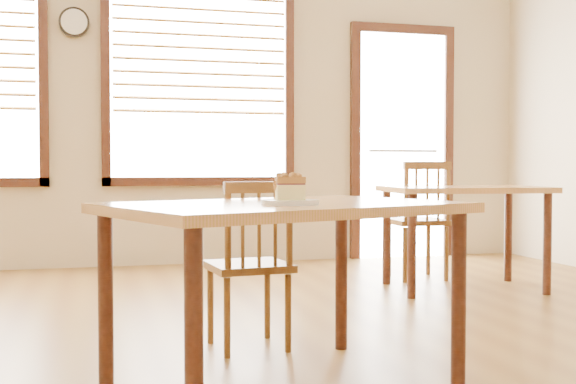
{
  "coord_description": "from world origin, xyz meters",
  "views": [
    {
      "loc": [
        -0.64,
        -2.62,
        0.89
      ],
      "look_at": [
        0.07,
        0.03,
        0.8
      ],
      "focal_mm": 45.0,
      "sensor_mm": 36.0,
      "label": 1
    }
  ],
  "objects_px": {
    "plate": "(290,202)",
    "wall_clock": "(74,22)",
    "cafe_chair_main": "(251,264)",
    "cafe_table_second": "(464,201)",
    "cake_slice": "(290,186)",
    "cafe_chair_second": "(419,219)",
    "cafe_table_main": "(284,224)"
  },
  "relations": [
    {
      "from": "cake_slice",
      "to": "cafe_table_main",
      "type": "bearing_deg",
      "value": 90.83
    },
    {
      "from": "cafe_table_main",
      "to": "cafe_table_second",
      "type": "relative_size",
      "value": 1.3
    },
    {
      "from": "cafe_table_main",
      "to": "cafe_chair_main",
      "type": "height_order",
      "value": "cafe_chair_main"
    },
    {
      "from": "wall_clock",
      "to": "cafe_chair_second",
      "type": "bearing_deg",
      "value": -26.92
    },
    {
      "from": "wall_clock",
      "to": "plate",
      "type": "bearing_deg",
      "value": -77.56
    },
    {
      "from": "wall_clock",
      "to": "cake_slice",
      "type": "xyz_separation_m",
      "value": [
        0.87,
        -3.96,
        -1.33
      ]
    },
    {
      "from": "plate",
      "to": "wall_clock",
      "type": "bearing_deg",
      "value": 102.44
    },
    {
      "from": "cake_slice",
      "to": "plate",
      "type": "bearing_deg",
      "value": 35.78
    },
    {
      "from": "cafe_chair_second",
      "to": "cake_slice",
      "type": "distance_m",
      "value": 3.18
    },
    {
      "from": "plate",
      "to": "cafe_chair_main",
      "type": "bearing_deg",
      "value": 88.63
    },
    {
      "from": "cafe_table_main",
      "to": "cafe_chair_main",
      "type": "xyz_separation_m",
      "value": [
        0.0,
        0.66,
        -0.24
      ]
    },
    {
      "from": "cafe_chair_main",
      "to": "cafe_table_second",
      "type": "height_order",
      "value": "cafe_chair_main"
    },
    {
      "from": "wall_clock",
      "to": "cafe_chair_second",
      "type": "distance_m",
      "value": 3.4
    },
    {
      "from": "cafe_table_second",
      "to": "cafe_chair_main",
      "type": "bearing_deg",
      "value": -138.55
    },
    {
      "from": "cafe_table_main",
      "to": "cafe_chair_main",
      "type": "relative_size",
      "value": 1.87
    },
    {
      "from": "cafe_table_second",
      "to": "cafe_table_main",
      "type": "bearing_deg",
      "value": -127.01
    },
    {
      "from": "cafe_chair_main",
      "to": "plate",
      "type": "relative_size",
      "value": 3.78
    },
    {
      "from": "cafe_chair_main",
      "to": "cake_slice",
      "type": "bearing_deg",
      "value": 82.75
    },
    {
      "from": "wall_clock",
      "to": "cafe_chair_main",
      "type": "relative_size",
      "value": 0.31
    },
    {
      "from": "wall_clock",
      "to": "cafe_chair_second",
      "type": "xyz_separation_m",
      "value": [
        2.64,
        -1.34,
        -1.67
      ]
    },
    {
      "from": "cafe_table_main",
      "to": "cafe_chair_second",
      "type": "relative_size",
      "value": 1.65
    },
    {
      "from": "cafe_table_main",
      "to": "cake_slice",
      "type": "bearing_deg",
      "value": -116.13
    },
    {
      "from": "cafe_chair_second",
      "to": "cafe_chair_main",
      "type": "bearing_deg",
      "value": 48.13
    },
    {
      "from": "cafe_chair_main",
      "to": "plate",
      "type": "height_order",
      "value": "cafe_chair_main"
    },
    {
      "from": "wall_clock",
      "to": "cafe_chair_main",
      "type": "xyz_separation_m",
      "value": [
        0.89,
        -3.15,
        -1.73
      ]
    },
    {
      "from": "plate",
      "to": "cake_slice",
      "type": "distance_m",
      "value": 0.06
    },
    {
      "from": "cafe_chair_main",
      "to": "cake_slice",
      "type": "height_order",
      "value": "cake_slice"
    },
    {
      "from": "cafe_table_main",
      "to": "cafe_chair_second",
      "type": "bearing_deg",
      "value": 34.75
    },
    {
      "from": "cafe_table_second",
      "to": "plate",
      "type": "xyz_separation_m",
      "value": [
        -1.88,
        -2.11,
        0.12
      ]
    },
    {
      "from": "cafe_chair_second",
      "to": "cafe_table_main",
      "type": "bearing_deg",
      "value": 56.83
    },
    {
      "from": "cafe_table_second",
      "to": "plate",
      "type": "relative_size",
      "value": 5.43
    },
    {
      "from": "wall_clock",
      "to": "cake_slice",
      "type": "distance_m",
      "value": 4.26
    }
  ]
}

